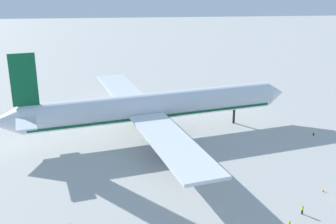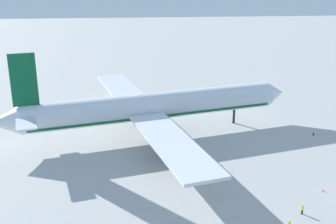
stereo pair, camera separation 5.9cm
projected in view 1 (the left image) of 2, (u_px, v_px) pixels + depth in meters
ground_plane at (155, 133)px, 111.28m from camera, size 600.00×600.00×0.00m
airliner at (150, 107)px, 108.44m from camera, size 79.51×81.67×23.65m
ground_worker_1 at (314, 133)px, 109.39m from camera, size 0.56×0.56×1.66m
ground_worker_2 at (302, 210)px, 73.85m from camera, size 0.56×0.56×1.68m
traffic_cone_0 at (323, 190)px, 81.61m from camera, size 0.36×0.36×0.55m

